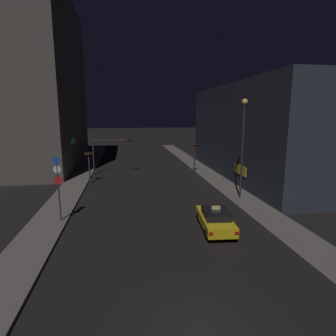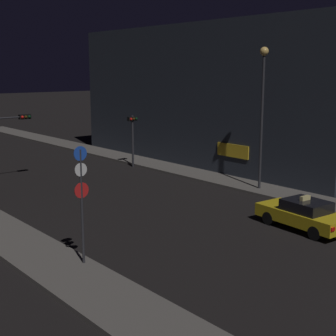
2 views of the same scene
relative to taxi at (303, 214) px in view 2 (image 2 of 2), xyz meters
name	(u,v)px [view 2 (image 2 of 2)]	position (x,y,z in m)	size (l,w,h in m)	color
sidewalk_right	(132,160)	(4.48, 19.52, -0.65)	(2.56, 59.94, 0.17)	#5B5651
building_facade_right	(218,95)	(9.68, 14.80, 4.64)	(7.92, 26.02, 10.75)	#282D38
taxi	(303,214)	(0.00, 0.00, 0.00)	(2.18, 4.59, 1.62)	yellow
traffic_light_right_kerb	(133,130)	(2.95, 17.32, 2.09)	(0.80, 0.42, 3.97)	#2D2D33
sign_pole_left	(82,194)	(-10.19, 2.77, 2.12)	(0.59, 0.10, 4.48)	#2D2D33
street_lamp_near_block	(263,95)	(4.31, 6.08, 5.18)	(0.52, 0.52, 8.52)	#2D2D33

